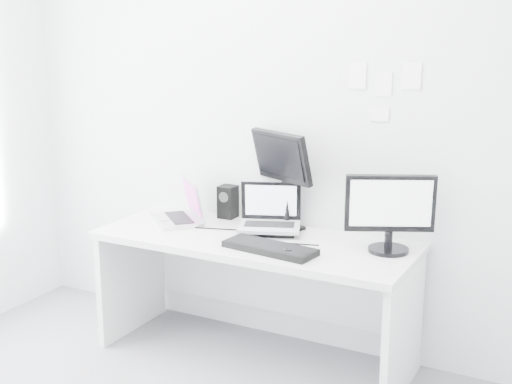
% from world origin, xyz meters
% --- Properties ---
extents(back_wall, '(3.60, 0.00, 3.60)m').
position_xyz_m(back_wall, '(0.00, 1.60, 1.35)').
color(back_wall, silver).
rests_on(back_wall, ground).
extents(desk, '(1.80, 0.70, 0.73)m').
position_xyz_m(desk, '(0.00, 1.25, 0.36)').
color(desk, silver).
rests_on(desk, ground).
extents(macbook, '(0.44, 0.44, 0.27)m').
position_xyz_m(macbook, '(-0.57, 1.32, 0.86)').
color(macbook, silver).
rests_on(macbook, desk).
extents(speaker, '(0.13, 0.13, 0.20)m').
position_xyz_m(speaker, '(-0.34, 1.54, 0.83)').
color(speaker, black).
rests_on(speaker, desk).
extents(dell_laptop, '(0.42, 0.38, 0.29)m').
position_xyz_m(dell_laptop, '(0.03, 1.37, 0.87)').
color(dell_laptop, '#BABEC3').
rests_on(dell_laptop, desk).
extents(rear_monitor, '(0.46, 0.32, 0.59)m').
position_xyz_m(rear_monitor, '(0.06, 1.50, 1.02)').
color(rear_monitor, black).
rests_on(rear_monitor, desk).
extents(samsung_monitor, '(0.51, 0.39, 0.43)m').
position_xyz_m(samsung_monitor, '(0.74, 1.36, 0.94)').
color(samsung_monitor, black).
rests_on(samsung_monitor, desk).
extents(keyboard, '(0.52, 0.24, 0.03)m').
position_xyz_m(keyboard, '(0.18, 1.08, 0.75)').
color(keyboard, black).
rests_on(keyboard, desk).
extents(mouse, '(0.12, 0.08, 0.04)m').
position_xyz_m(mouse, '(0.30, 1.04, 0.75)').
color(mouse, black).
rests_on(mouse, desk).
extents(wall_note_0, '(0.10, 0.00, 0.14)m').
position_xyz_m(wall_note_0, '(0.45, 1.59, 1.62)').
color(wall_note_0, white).
rests_on(wall_note_0, back_wall).
extents(wall_note_1, '(0.09, 0.00, 0.13)m').
position_xyz_m(wall_note_1, '(0.60, 1.59, 1.58)').
color(wall_note_1, white).
rests_on(wall_note_1, back_wall).
extents(wall_note_2, '(0.10, 0.00, 0.14)m').
position_xyz_m(wall_note_2, '(0.75, 1.59, 1.63)').
color(wall_note_2, white).
rests_on(wall_note_2, back_wall).
extents(wall_note_3, '(0.11, 0.00, 0.08)m').
position_xyz_m(wall_note_3, '(0.58, 1.59, 1.42)').
color(wall_note_3, white).
rests_on(wall_note_3, back_wall).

